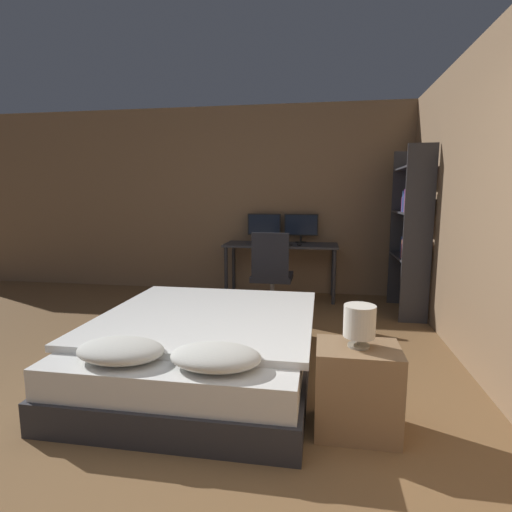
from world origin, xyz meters
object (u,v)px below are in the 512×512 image
keyboard (280,245)px  computer_mouse (299,245)px  bedside_lamp (360,322)px  monitor_right (301,226)px  desk (281,251)px  nightstand (357,389)px  bookshelf (412,224)px  bed (204,346)px  monitor_left (264,226)px  office_chair (272,280)px

keyboard → computer_mouse: bearing=0.0°
bedside_lamp → monitor_right: (-0.52, 3.33, 0.30)m
bedside_lamp → monitor_right: bearing=98.9°
desk → computer_mouse: (0.26, -0.19, 0.11)m
nightstand → bookshelf: bearing=72.6°
monitor_right → bookshelf: bearing=-29.6°
nightstand → monitor_right: bearing=98.9°
nightstand → monitor_right: monitor_right is taller
desk → keyboard: 0.21m
keyboard → nightstand: bearing=-75.0°
bookshelf → monitor_right: bearing=150.4°
bed → desk: 2.61m
computer_mouse → monitor_left: bearing=144.3°
bed → desk: bearing=82.2°
nightstand → computer_mouse: size_ratio=7.73×
keyboard → computer_mouse: size_ratio=4.92×
office_chair → bookshelf: (1.63, 0.20, 0.69)m
bed → bedside_lamp: (1.14, -0.59, 0.46)m
bedside_lamp → office_chair: 2.53m
bookshelf → keyboard: bearing=166.6°
nightstand → monitor_left: bearing=107.6°
bed → bookshelf: (1.95, 1.99, 0.86)m
bedside_lamp → keyboard: bedside_lamp is taller
bed → monitor_right: 2.91m
keyboard → office_chair: (-0.03, -0.58, -0.37)m
bedside_lamp → bookshelf: bearing=72.6°
monitor_right → computer_mouse: monitor_right is taller
desk → office_chair: size_ratio=1.55×
bed → bookshelf: 2.91m
nightstand → office_chair: office_chair is taller
nightstand → keyboard: (-0.79, 2.96, 0.50)m
bedside_lamp → computer_mouse: bearing=100.1°
keyboard → monitor_right: bearing=55.0°
computer_mouse → bookshelf: bookshelf is taller
nightstand → desk: 3.27m
bed → bookshelf: bearing=45.6°
bedside_lamp → office_chair: size_ratio=0.25×
desk → bookshelf: size_ratio=0.79×
keyboard → bookshelf: bookshelf is taller
bed → monitor_left: (0.08, 2.74, 0.76)m
monitor_left → office_chair: size_ratio=0.48×
desk → monitor_left: size_ratio=3.27×
bedside_lamp → monitor_right: 3.39m
monitor_left → desk: bearing=-35.8°
bed → monitor_left: size_ratio=4.28×
monitor_right → bookshelf: 1.54m
office_chair → bedside_lamp: bearing=-70.9°
bed → monitor_left: bearing=88.2°
bed → computer_mouse: (0.61, 2.37, 0.54)m
nightstand → bookshelf: (0.81, 2.58, 0.83)m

